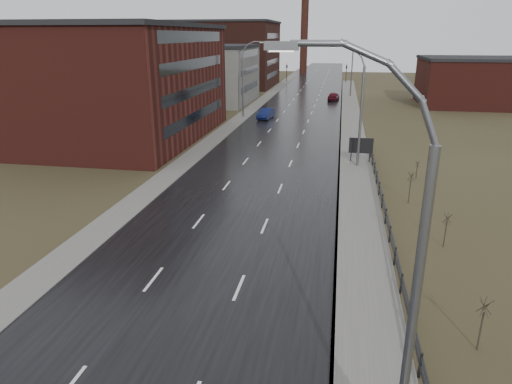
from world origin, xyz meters
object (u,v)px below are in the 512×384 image
at_px(car_far, 334,96).
at_px(streetlight_main, 400,307).
at_px(billboard, 361,146).
at_px(car_near, 266,114).

bearing_deg(car_far, streetlight_main, 98.21).
bearing_deg(billboard, streetlight_main, -91.01).
xyz_separation_m(billboard, car_near, (-13.32, 23.48, -0.95)).
bearing_deg(streetlight_main, car_far, 92.08).
relative_size(billboard, car_far, 0.54).
height_order(billboard, car_far, billboard).
height_order(car_near, car_far, car_far).
bearing_deg(streetlight_main, car_near, 102.13).
relative_size(streetlight_main, car_far, 2.54).
distance_m(streetlight_main, car_near, 60.60).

